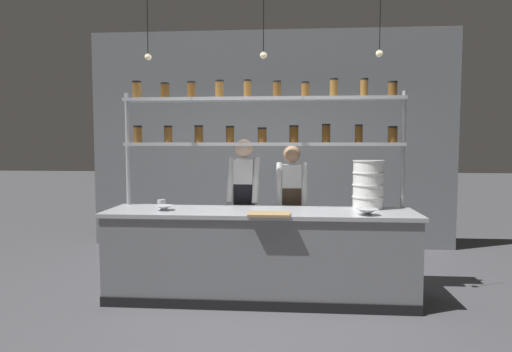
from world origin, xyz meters
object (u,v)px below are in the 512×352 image
chef_center (292,204)px  prep_bowl_center_front (367,212)px  chef_left (244,200)px  spice_shelf_unit (261,125)px  serving_cup_front (161,204)px  container_stack (368,184)px  prep_bowl_near_left (164,208)px  cutting_board (269,214)px

chef_center → prep_bowl_center_front: 1.15m
chef_center → chef_left: bearing=-171.3°
spice_shelf_unit → prep_bowl_center_front: spice_shelf_unit is taller
spice_shelf_unit → serving_cup_front: spice_shelf_unit is taller
container_stack → prep_bowl_near_left: size_ratio=2.76×
container_stack → cutting_board: container_stack is taller
spice_shelf_unit → chef_center: bearing=45.9°
spice_shelf_unit → serving_cup_front: bearing=-168.6°
prep_bowl_near_left → serving_cup_front: 0.21m
serving_cup_front → chef_center: bearing=21.8°
cutting_board → prep_bowl_center_front: size_ratio=1.84×
prep_bowl_center_front → serving_cup_front: bearing=170.9°
chef_center → cutting_board: bearing=-103.2°
container_stack → chef_left: bearing=165.9°
prep_bowl_near_left → spice_shelf_unit: bearing=22.8°
spice_shelf_unit → cutting_board: size_ratio=7.61×
chef_left → chef_center: size_ratio=1.05×
chef_left → prep_bowl_center_front: size_ratio=7.58×
spice_shelf_unit → prep_bowl_near_left: 1.36m
cutting_board → prep_bowl_near_left: bearing=167.6°
chef_left → serving_cup_front: 0.96m
chef_center → prep_bowl_near_left: chef_center is taller
prep_bowl_near_left → prep_bowl_center_front: bearing=-4.1°
container_stack → serving_cup_front: size_ratio=6.03×
spice_shelf_unit → container_stack: spice_shelf_unit is taller
cutting_board → prep_bowl_center_front: prep_bowl_center_front is taller
container_stack → spice_shelf_unit: bearing=175.5°
container_stack → serving_cup_front: bearing=-176.8°
serving_cup_front → container_stack: bearing=3.2°
spice_shelf_unit → cutting_board: (0.12, -0.65, -0.87)m
chef_center → container_stack: 0.95m
spice_shelf_unit → serving_cup_front: size_ratio=35.99×
chef_center → prep_bowl_center_front: bearing=-52.2°
container_stack → cutting_board: (-1.02, -0.56, -0.24)m
cutting_board → serving_cup_front: serving_cup_front is taller
chef_left → container_stack: size_ratio=3.24×
cutting_board → prep_bowl_near_left: 1.11m
spice_shelf_unit → container_stack: bearing=-4.5°
chef_left → prep_bowl_center_front: (1.27, -0.80, 0.00)m
chef_left → spice_shelf_unit: bearing=-45.5°
container_stack → prep_bowl_center_front: size_ratio=2.34×
prep_bowl_near_left → prep_bowl_center_front: size_ratio=0.85×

